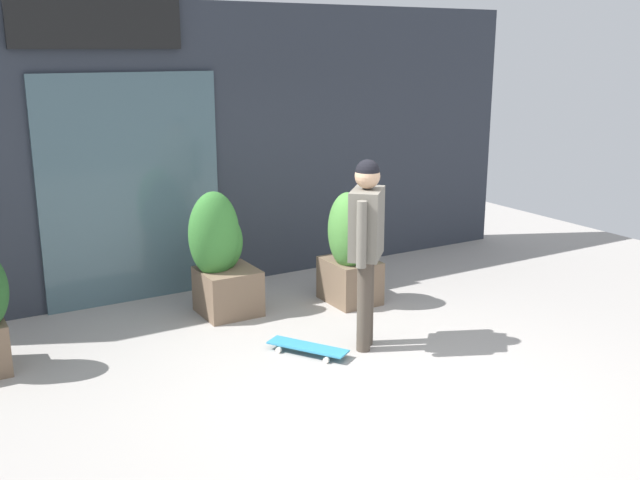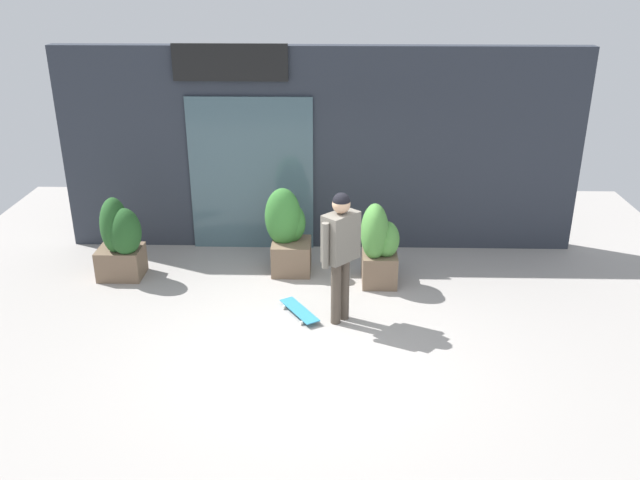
{
  "view_description": "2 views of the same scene",
  "coord_description": "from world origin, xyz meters",
  "px_view_note": "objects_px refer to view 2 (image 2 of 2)",
  "views": [
    {
      "loc": [
        -3.3,
        -4.73,
        2.72
      ],
      "look_at": [
        0.06,
        0.92,
        0.99
      ],
      "focal_mm": 41.07,
      "sensor_mm": 36.0,
      "label": 1
    },
    {
      "loc": [
        0.26,
        -7.1,
        4.38
      ],
      "look_at": [
        0.06,
        0.92,
        0.99
      ],
      "focal_mm": 37.25,
      "sensor_mm": 36.0,
      "label": 2
    }
  ],
  "objects_px": {
    "skateboarder": "(341,244)",
    "skateboard": "(299,311)",
    "planter_box_right": "(120,239)",
    "planter_box_left": "(379,246)",
    "planter_box_mid": "(288,232)"
  },
  "relations": [
    {
      "from": "skateboarder",
      "to": "skateboard",
      "type": "height_order",
      "value": "skateboarder"
    },
    {
      "from": "skateboarder",
      "to": "planter_box_right",
      "type": "xyz_separation_m",
      "value": [
        -3.23,
        1.21,
        -0.48
      ]
    },
    {
      "from": "planter_box_left",
      "to": "planter_box_right",
      "type": "height_order",
      "value": "planter_box_left"
    },
    {
      "from": "planter_box_left",
      "to": "planter_box_mid",
      "type": "distance_m",
      "value": 1.41
    },
    {
      "from": "planter_box_right",
      "to": "planter_box_mid",
      "type": "distance_m",
      "value": 2.46
    },
    {
      "from": "skateboarder",
      "to": "planter_box_left",
      "type": "relative_size",
      "value": 1.42
    },
    {
      "from": "planter_box_left",
      "to": "skateboard",
      "type": "bearing_deg",
      "value": -138.7
    },
    {
      "from": "planter_box_left",
      "to": "planter_box_right",
      "type": "xyz_separation_m",
      "value": [
        -3.78,
        0.11,
        0.03
      ]
    },
    {
      "from": "skateboard",
      "to": "planter_box_left",
      "type": "distance_m",
      "value": 1.55
    },
    {
      "from": "planter_box_mid",
      "to": "planter_box_right",
      "type": "bearing_deg",
      "value": -172.7
    },
    {
      "from": "skateboard",
      "to": "planter_box_left",
      "type": "height_order",
      "value": "planter_box_left"
    },
    {
      "from": "skateboarder",
      "to": "planter_box_right",
      "type": "bearing_deg",
      "value": 22.73
    },
    {
      "from": "planter_box_right",
      "to": "planter_box_left",
      "type": "bearing_deg",
      "value": -1.72
    },
    {
      "from": "skateboarder",
      "to": "planter_box_mid",
      "type": "xyz_separation_m",
      "value": [
        -0.79,
        1.53,
        -0.48
      ]
    },
    {
      "from": "skateboard",
      "to": "planter_box_right",
      "type": "xyz_separation_m",
      "value": [
        -2.68,
        1.08,
        0.56
      ]
    }
  ]
}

